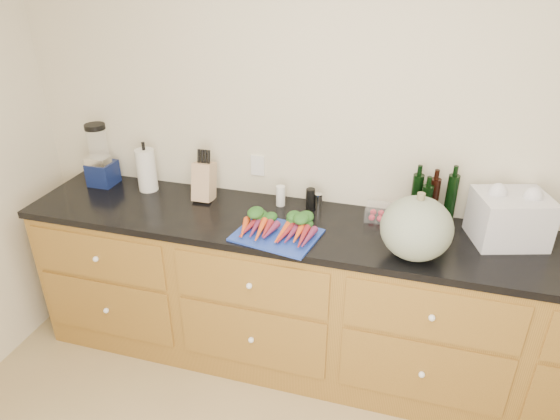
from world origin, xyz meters
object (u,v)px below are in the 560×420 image
(knife_block, at_px, (204,181))
(squash, at_px, (416,228))
(carrots, at_px, (279,227))
(paper_towel, at_px, (147,170))
(tomato_box, at_px, (381,213))
(blender_appliance, at_px, (100,159))
(cutting_board, at_px, (277,235))

(knife_block, bearing_deg, squash, -13.92)
(carrots, distance_m, knife_block, 0.59)
(squash, distance_m, paper_towel, 1.62)
(tomato_box, bearing_deg, squash, -60.37)
(squash, relative_size, blender_appliance, 0.87)
(carrots, distance_m, tomato_box, 0.57)
(blender_appliance, relative_size, knife_block, 1.75)
(cutting_board, distance_m, blender_appliance, 1.27)
(tomato_box, bearing_deg, carrots, -149.18)
(blender_appliance, xyz_separation_m, tomato_box, (1.71, 0.01, -0.13))
(knife_block, bearing_deg, tomato_box, 1.69)
(squash, relative_size, paper_towel, 1.31)
(carrots, xyz_separation_m, paper_towel, (-0.91, 0.28, 0.10))
(cutting_board, distance_m, paper_towel, 0.97)
(paper_towel, bearing_deg, knife_block, -3.00)
(carrots, xyz_separation_m, squash, (0.68, -0.04, 0.12))
(cutting_board, xyz_separation_m, paper_towel, (-0.91, 0.32, 0.12))
(paper_towel, height_order, tomato_box, paper_towel)
(blender_appliance, bearing_deg, tomato_box, 0.40)
(squash, xyz_separation_m, paper_towel, (-1.59, 0.32, -0.02))
(paper_towel, height_order, knife_block, paper_towel)
(squash, height_order, tomato_box, squash)
(cutting_board, distance_m, squash, 0.69)
(cutting_board, xyz_separation_m, tomato_box, (0.49, 0.33, 0.03))
(blender_appliance, distance_m, knife_block, 0.69)
(carrots, relative_size, tomato_box, 2.34)
(paper_towel, bearing_deg, tomato_box, 0.41)
(knife_block, distance_m, tomato_box, 1.02)
(cutting_board, distance_m, carrots, 0.05)
(paper_towel, bearing_deg, cutting_board, -19.41)
(cutting_board, bearing_deg, knife_block, 150.33)
(cutting_board, height_order, tomato_box, tomato_box)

